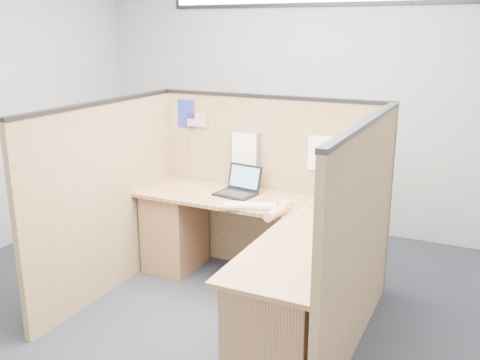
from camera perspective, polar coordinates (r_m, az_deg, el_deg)
The scene contains 13 objects.
floor at distance 4.03m, azimuth -2.81°, elevation -14.66°, with size 5.00×5.00×0.00m, color #21252F.
wall_back at distance 5.59m, azimuth 8.21°, elevation 9.01°, with size 5.00×5.00×0.00m, color #9FA2A4.
cubicle_partitions at distance 4.06m, azimuth -0.07°, elevation -2.50°, with size 2.06×1.83×1.53m.
l_desk at distance 4.01m, azimuth 1.43°, elevation -8.53°, with size 1.95×1.75×0.73m.
laptop at distance 4.42m, azimuth -0.17°, elevation -0.73°, with size 0.34×0.34×0.23m.
keyboard at distance 4.08m, azimuth 1.32°, elevation -2.79°, with size 0.46×0.28×0.03m.
mouse at distance 4.06m, azimuth 4.73°, elevation -2.80°, with size 0.11×0.07×0.05m, color silver.
hand_forearm at distance 3.93m, azimuth 4.14°, elevation -3.19°, with size 0.11×0.39×0.08m.
blue_poster at distance 4.77m, azimuth -5.86°, elevation 7.02°, with size 0.19×0.00×0.25m, color #222A9C.
american_flag at distance 4.72m, azimuth -4.86°, elevation 6.33°, with size 0.19×0.01×0.33m.
file_holder at distance 4.51m, azimuth 0.55°, elevation 3.17°, with size 0.25×0.05×0.32m.
paper_left at distance 4.30m, azimuth 8.66°, elevation 2.83°, with size 0.22×0.00×0.28m, color white.
paper_right at distance 4.25m, azimuth 11.31°, elevation 2.03°, with size 0.22×0.00×0.28m, color white.
Camera 1 is at (1.68, -3.04, 2.04)m, focal length 40.00 mm.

